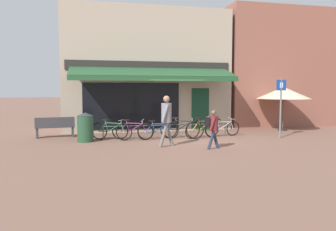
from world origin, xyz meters
name	(u,v)px	position (x,y,z in m)	size (l,w,h in m)	color
ground_plane	(186,140)	(0.00, 0.00, 0.00)	(160.00, 160.00, 0.00)	brown
shop_front	(146,71)	(-0.91, 4.43, 3.02)	(8.34, 4.67, 6.06)	tan
neighbour_building	(272,69)	(6.72, 4.95, 3.25)	(6.51, 4.00, 6.49)	#8E5647
bike_rack_rail	(167,126)	(-0.64, 0.71, 0.50)	(5.36, 0.04, 0.57)	#47494F
bicycle_green	(111,131)	(-2.95, 0.67, 0.38)	(1.60, 0.85, 0.84)	black
bicycle_purple	(133,131)	(-2.09, 0.61, 0.37)	(1.67, 0.78, 0.84)	black
bicycle_blue	(158,131)	(-1.06, 0.43, 0.36)	(1.77, 0.52, 0.80)	black
bicycle_black	(182,129)	(-0.05, 0.49, 0.39)	(1.73, 0.90, 0.90)	black
bicycle_orange	(203,129)	(0.82, 0.36, 0.39)	(1.72, 0.68, 0.89)	black
bicycle_silver	(222,128)	(1.82, 0.63, 0.35)	(1.72, 0.52, 0.80)	black
pedestrian_adult	(166,115)	(-1.12, -1.29, 1.13)	(0.61, 0.62, 1.83)	slate
pedestrian_child	(213,125)	(0.32, -2.11, 0.82)	(0.57, 0.45, 1.34)	#282D47
litter_bin	(85,127)	(-3.95, 0.47, 0.58)	(0.63, 0.63, 1.15)	#23472D
parking_sign	(281,102)	(4.02, -0.35, 1.53)	(0.44, 0.07, 2.50)	slate
cafe_parasol	(284,93)	(5.56, 1.88, 1.87)	(2.61, 2.61, 2.17)	#4C3D2D
park_bench	(55,127)	(-5.23, 1.95, 0.46)	(1.64, 0.61, 0.87)	#38383D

